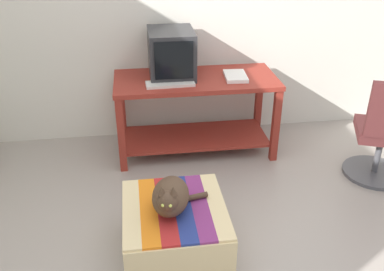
{
  "coord_description": "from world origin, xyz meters",
  "views": [
    {
      "loc": [
        -0.35,
        -1.85,
        2.0
      ],
      "look_at": [
        0.04,
        0.85,
        0.55
      ],
      "focal_mm": 40.01,
      "sensor_mm": 36.0,
      "label": 1
    }
  ],
  "objects": [
    {
      "name": "pen",
      "position": [
        0.55,
        1.59,
        0.71
      ],
      "size": [
        0.06,
        0.13,
        0.01
      ],
      "primitive_type": "cylinder",
      "rotation": [
        0.0,
        1.57,
        1.17
      ],
      "color": "#B7B7BC",
      "rests_on": "desk"
    },
    {
      "name": "tv_monitor",
      "position": [
        -0.02,
        1.69,
        0.9
      ],
      "size": [
        0.39,
        0.48,
        0.4
      ],
      "rotation": [
        0.0,
        0.0,
        -0.01
      ],
      "color": "#28282B",
      "rests_on": "desk"
    },
    {
      "name": "office_chair",
      "position": [
        1.6,
        0.91,
        0.39
      ],
      "size": [
        0.54,
        0.55,
        0.89
      ],
      "rotation": [
        0.0,
        0.0,
        2.77
      ],
      "color": "#4C4C51",
      "rests_on": "ground_plane"
    },
    {
      "name": "ottoman_with_blanket",
      "position": [
        -0.15,
        0.27,
        0.18
      ],
      "size": [
        0.64,
        0.69,
        0.36
      ],
      "color": "tan",
      "rests_on": "ground_plane"
    },
    {
      "name": "book",
      "position": [
        0.52,
        1.55,
        0.72
      ],
      "size": [
        0.2,
        0.29,
        0.03
      ],
      "primitive_type": "cube",
      "rotation": [
        0.0,
        0.0,
        -0.07
      ],
      "color": "white",
      "rests_on": "desk"
    },
    {
      "name": "keyboard",
      "position": [
        -0.06,
        1.46,
        0.72
      ],
      "size": [
        0.41,
        0.16,
        0.02
      ],
      "primitive_type": "cube",
      "rotation": [
        0.0,
        0.0,
        0.04
      ],
      "color": "beige",
      "rests_on": "desk"
    },
    {
      "name": "cat",
      "position": [
        -0.18,
        0.25,
        0.47
      ],
      "size": [
        0.39,
        0.37,
        0.26
      ],
      "rotation": [
        0.0,
        0.0,
        -0.22
      ],
      "color": "#473323",
      "rests_on": "ottoman_with_blanket"
    },
    {
      "name": "desk",
      "position": [
        0.18,
        1.6,
        0.48
      ],
      "size": [
        1.41,
        0.64,
        0.71
      ],
      "rotation": [
        0.0,
        0.0,
        -0.01
      ],
      "color": "maroon",
      "rests_on": "ground_plane"
    }
  ]
}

